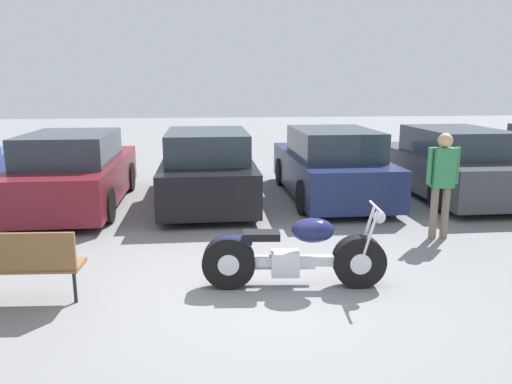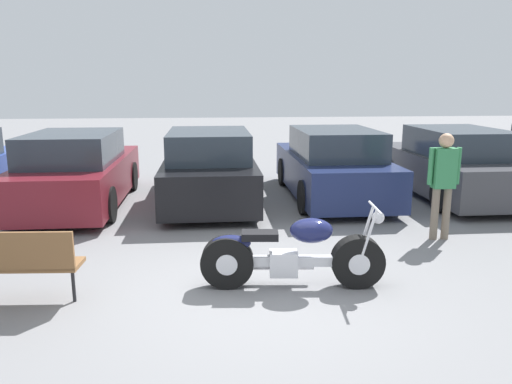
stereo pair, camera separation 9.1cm
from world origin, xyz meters
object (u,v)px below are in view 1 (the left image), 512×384
Objects in this scene: parked_car_maroon at (75,172)px; park_bench at (11,261)px; motorcycle at (293,254)px; person_standing at (442,177)px; parked_car_dark_grey at (450,165)px; parked_car_black at (207,169)px; parked_car_navy at (330,166)px.

park_bench is (0.43, -4.69, -0.15)m from parked_car_maroon.
motorcycle is 1.49× the size of park_bench.
parked_car_maroon is at bearing 156.04° from person_standing.
person_standing reaches higher than parked_car_maroon.
park_bench is at bearing -147.17° from parked_car_dark_grey.
motorcycle is at bearing -133.09° from parked_car_dark_grey.
motorcycle is 0.50× the size of parked_car_black.
parked_car_black is (-0.98, 4.61, 0.28)m from motorcycle.
parked_car_navy is 2.65m from parked_car_dark_grey.
parked_car_navy is at bearing 2.36° from parked_car_black.
parked_car_dark_grey is 2.62× the size of person_standing.
parked_car_black is at bearing -177.64° from parked_car_navy.
person_standing reaches higher than parked_car_dark_grey.
parked_car_dark_grey reaches higher than motorcycle.
person_standing reaches higher than motorcycle.
person_standing is (-1.64, -2.94, 0.31)m from parked_car_dark_grey.
motorcycle is at bearing -109.47° from parked_car_navy.
park_bench is 0.89× the size of person_standing.
park_bench is at bearing -134.46° from parked_car_navy.
park_bench is (-2.21, -4.84, -0.15)m from parked_car_black.
parked_car_dark_grey is at bearing 0.01° from parked_car_black.
person_standing is at bearing -38.83° from parked_car_black.
parked_car_navy is (5.29, 0.25, 0.00)m from parked_car_maroon.
person_standing reaches higher than park_bench.
parked_car_dark_grey is at bearing 32.83° from park_bench.
parked_car_navy is (1.67, 4.72, 0.28)m from motorcycle.
parked_car_navy is (2.64, 0.11, 0.00)m from parked_car_black.
person_standing reaches higher than parked_car_navy.
person_standing is at bearing -23.96° from parked_car_maroon.
motorcycle is at bearing 4.09° from park_bench.
parked_car_dark_grey is at bearing -2.35° from parked_car_navy.
parked_car_maroon is at bearing -178.98° from parked_car_dark_grey.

